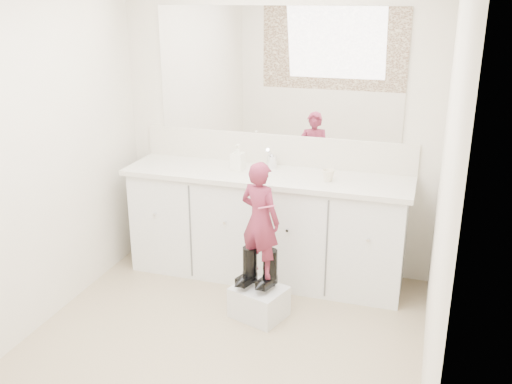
% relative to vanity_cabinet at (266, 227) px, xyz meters
% --- Properties ---
extents(floor, '(3.00, 3.00, 0.00)m').
position_rel_vanity_cabinet_xyz_m(floor, '(0.00, -1.23, -0.42)').
color(floor, '#957B62').
rests_on(floor, ground).
extents(wall_back, '(2.60, 0.00, 2.60)m').
position_rel_vanity_cabinet_xyz_m(wall_back, '(0.00, 0.27, 0.77)').
color(wall_back, beige).
rests_on(wall_back, floor).
extents(wall_front, '(2.60, 0.00, 2.60)m').
position_rel_vanity_cabinet_xyz_m(wall_front, '(0.00, -2.73, 0.77)').
color(wall_front, beige).
rests_on(wall_front, floor).
extents(wall_left, '(0.00, 3.00, 3.00)m').
position_rel_vanity_cabinet_xyz_m(wall_left, '(-1.30, -1.23, 0.78)').
color(wall_left, beige).
rests_on(wall_left, floor).
extents(wall_right, '(0.00, 3.00, 3.00)m').
position_rel_vanity_cabinet_xyz_m(wall_right, '(1.30, -1.23, 0.78)').
color(wall_right, beige).
rests_on(wall_right, floor).
extents(vanity_cabinet, '(2.20, 0.55, 0.85)m').
position_rel_vanity_cabinet_xyz_m(vanity_cabinet, '(0.00, 0.00, 0.00)').
color(vanity_cabinet, silver).
rests_on(vanity_cabinet, floor).
extents(countertop, '(2.28, 0.58, 0.04)m').
position_rel_vanity_cabinet_xyz_m(countertop, '(0.00, -0.01, 0.45)').
color(countertop, beige).
rests_on(countertop, vanity_cabinet).
extents(backsplash, '(2.28, 0.03, 0.25)m').
position_rel_vanity_cabinet_xyz_m(backsplash, '(0.00, 0.26, 0.59)').
color(backsplash, beige).
rests_on(backsplash, countertop).
extents(mirror, '(2.00, 0.02, 1.00)m').
position_rel_vanity_cabinet_xyz_m(mirror, '(0.00, 0.26, 1.22)').
color(mirror, white).
rests_on(mirror, wall_back).
extents(dot_panel, '(2.00, 0.01, 1.20)m').
position_rel_vanity_cabinet_xyz_m(dot_panel, '(0.00, -2.71, 1.22)').
color(dot_panel, '#472819').
rests_on(dot_panel, wall_front).
extents(faucet, '(0.08, 0.08, 0.10)m').
position_rel_vanity_cabinet_xyz_m(faucet, '(0.00, 0.15, 0.52)').
color(faucet, silver).
rests_on(faucet, countertop).
extents(cup, '(0.10, 0.10, 0.09)m').
position_rel_vanity_cabinet_xyz_m(cup, '(0.50, -0.06, 0.51)').
color(cup, beige).
rests_on(cup, countertop).
extents(soap_bottle, '(0.10, 0.11, 0.21)m').
position_rel_vanity_cabinet_xyz_m(soap_bottle, '(-0.24, 0.01, 0.57)').
color(soap_bottle, white).
rests_on(soap_bottle, countertop).
extents(step_stool, '(0.43, 0.40, 0.23)m').
position_rel_vanity_cabinet_xyz_m(step_stool, '(0.14, -0.64, -0.31)').
color(step_stool, silver).
rests_on(step_stool, floor).
extents(boot_left, '(0.17, 0.22, 0.30)m').
position_rel_vanity_cabinet_xyz_m(boot_left, '(0.06, -0.62, -0.05)').
color(boot_left, black).
rests_on(boot_left, step_stool).
extents(boot_right, '(0.17, 0.22, 0.30)m').
position_rel_vanity_cabinet_xyz_m(boot_right, '(0.21, -0.62, -0.05)').
color(boot_right, black).
rests_on(boot_right, step_stool).
extents(toddler, '(0.35, 0.29, 0.84)m').
position_rel_vanity_cabinet_xyz_m(toddler, '(0.14, -0.62, 0.32)').
color(toddler, '#B03657').
rests_on(toddler, step_stool).
extents(toothbrush, '(0.13, 0.05, 0.06)m').
position_rel_vanity_cabinet_xyz_m(toothbrush, '(0.21, -0.70, 0.45)').
color(toothbrush, '#D6537C').
rests_on(toothbrush, toddler).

